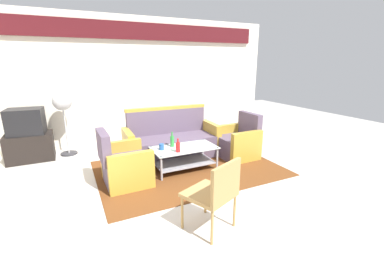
{
  "coord_description": "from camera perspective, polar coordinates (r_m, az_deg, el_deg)",
  "views": [
    {
      "loc": [
        -1.67,
        -3.0,
        1.83
      ],
      "look_at": [
        0.15,
        0.76,
        0.65
      ],
      "focal_mm": 24.24,
      "sensor_mm": 36.0,
      "label": 1
    }
  ],
  "objects": [
    {
      "name": "wall_back",
      "position": [
        6.29,
        -10.64,
        12.28
      ],
      "size": [
        6.52,
        0.19,
        2.8
      ],
      "color": "silver",
      "rests_on": "ground"
    },
    {
      "name": "ground_plane",
      "position": [
        3.89,
        2.95,
        -12.31
      ],
      "size": [
        14.0,
        14.0,
        0.0
      ],
      "primitive_type": "plane",
      "color": "beige"
    },
    {
      "name": "armchair_right",
      "position": [
        5.19,
        10.0,
        -1.77
      ],
      "size": [
        0.71,
        0.77,
        0.85
      ],
      "rotation": [
        0.0,
        0.0,
        1.59
      ],
      "color": "#5B4C60",
      "rests_on": "rug"
    },
    {
      "name": "armchair_left",
      "position": [
        4.14,
        -14.7,
        -6.66
      ],
      "size": [
        0.71,
        0.77,
        0.85
      ],
      "rotation": [
        0.0,
        0.0,
        -1.55
      ],
      "color": "#5B4C60",
      "rests_on": "rug"
    },
    {
      "name": "cup",
      "position": [
        4.35,
        -6.72,
        -2.7
      ],
      "size": [
        0.08,
        0.08,
        0.1
      ],
      "primitive_type": "cylinder",
      "color": "#2659A5",
      "rests_on": "coffee_table"
    },
    {
      "name": "bottle_red",
      "position": [
        4.21,
        -3.11,
        -2.73
      ],
      "size": [
        0.07,
        0.07,
        0.23
      ],
      "color": "red",
      "rests_on": "coffee_table"
    },
    {
      "name": "wicker_chair",
      "position": [
        2.86,
        5.23,
        -12.16
      ],
      "size": [
        0.63,
        0.63,
        0.84
      ],
      "rotation": [
        0.0,
        0.0,
        0.4
      ],
      "color": "#AD844C",
      "rests_on": "ground"
    },
    {
      "name": "coffee_table",
      "position": [
        4.5,
        -1.73,
        -4.5
      ],
      "size": [
        1.1,
        0.6,
        0.4
      ],
      "color": "silver",
      "rests_on": "rug"
    },
    {
      "name": "pedestal_fan",
      "position": [
        5.66,
        -26.59,
        5.82
      ],
      "size": [
        0.36,
        0.36,
        1.27
      ],
      "color": "#2D2D33",
      "rests_on": "ground"
    },
    {
      "name": "tv_stand",
      "position": [
        5.81,
        -32.02,
        -2.36
      ],
      "size": [
        0.8,
        0.5,
        0.52
      ],
      "primitive_type": "cube",
      "color": "black",
      "rests_on": "ground"
    },
    {
      "name": "couch",
      "position": [
        5.09,
        -4.53,
        -1.58
      ],
      "size": [
        1.82,
        0.8,
        0.96
      ],
      "rotation": [
        0.0,
        0.0,
        3.11
      ],
      "color": "#5B4C60",
      "rests_on": "rug"
    },
    {
      "name": "television",
      "position": [
        5.7,
        -32.74,
        2.43
      ],
      "size": [
        0.64,
        0.5,
        0.48
      ],
      "rotation": [
        0.0,
        0.0,
        3.04
      ],
      "color": "black",
      "rests_on": "tv_stand"
    },
    {
      "name": "rug",
      "position": [
        4.63,
        -0.75,
        -7.42
      ],
      "size": [
        3.09,
        2.15,
        0.01
      ],
      "primitive_type": "cube",
      "color": "brown",
      "rests_on": "ground"
    },
    {
      "name": "bottle_green",
      "position": [
        4.48,
        -4.38,
        -1.43
      ],
      "size": [
        0.07,
        0.07,
        0.26
      ],
      "color": "#2D8C38",
      "rests_on": "coffee_table"
    }
  ]
}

